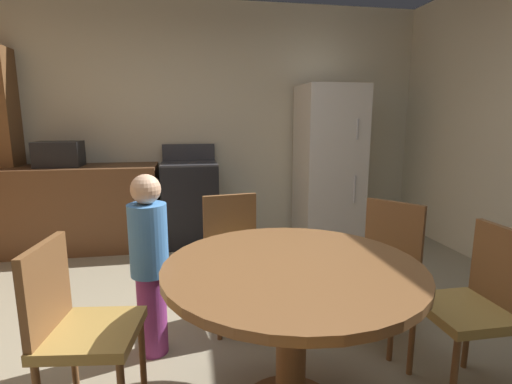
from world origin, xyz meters
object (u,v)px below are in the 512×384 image
chair_east (479,301)px  dining_table (292,298)px  chair_west (76,323)px  person_child (150,261)px  microwave (59,154)px  oven_range (190,202)px  chair_north (235,250)px  chair_northeast (384,261)px  refrigerator (329,163)px

chair_east → dining_table: bearing=-0.0°
chair_east → chair_west: bearing=-3.7°
dining_table → person_child: 0.93m
microwave → person_child: bearing=-62.8°
oven_range → chair_north: (0.28, -1.76, 0.03)m
microwave → chair_north: (1.60, -1.76, -0.53)m
microwave → chair_east: 3.87m
oven_range → person_child: size_ratio=1.01×
dining_table → person_child: (-0.68, 0.63, -0.02)m
chair_east → chair_west: 1.93m
chair_east → person_child: size_ratio=0.80×
dining_table → chair_northeast: bearing=37.1°
refrigerator → chair_northeast: refrigerator is taller
dining_table → chair_west: 0.97m
refrigerator → chair_northeast: 2.15m
chair_west → person_child: person_child is taller
chair_east → chair_northeast: same height
oven_range → microwave: microwave is taller
oven_range → chair_east: 3.05m
refrigerator → chair_west: 3.33m
dining_table → chair_east: bearing=-0.1°
chair_west → chair_northeast: size_ratio=1.00×
microwave → chair_west: (0.79, -2.59, -0.53)m
chair_east → person_child: 1.77m
chair_north → chair_northeast: size_ratio=1.00×
chair_north → microwave: bearing=-146.2°
microwave → chair_northeast: microwave is taller
chair_north → chair_northeast: same height
refrigerator → chair_west: size_ratio=2.02×
microwave → dining_table: size_ratio=0.38×
refrigerator → chair_north: (-1.31, -1.71, -0.38)m
refrigerator → chair_north: size_ratio=2.02×
person_child → oven_range: bearing=125.9°
chair_west → chair_north: same height
oven_range → chair_east: size_ratio=1.26×
microwave → oven_range: bearing=0.2°
refrigerator → chair_west: refrigerator is taller
chair_west → chair_northeast: bearing=22.3°
chair_east → chair_north: bearing=-40.7°
dining_table → chair_east: chair_east is taller
chair_east → chair_north: 1.47m
chair_northeast → refrigerator: bearing=-137.9°
oven_range → person_child: (-0.25, -2.09, 0.11)m
microwave → chair_north: microwave is taller
oven_range → refrigerator: bearing=-1.9°
chair_west → chair_north: 1.16m
refrigerator → chair_northeast: bearing=-100.8°
refrigerator → chair_north: 2.19m
dining_table → chair_north: (-0.14, 0.96, -0.10)m
chair_west → dining_table: bearing=0.0°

